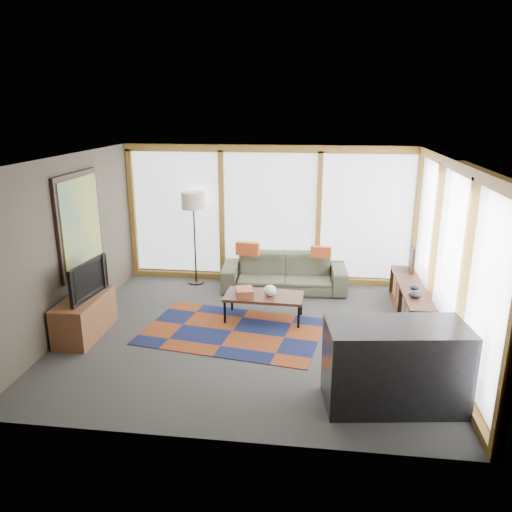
# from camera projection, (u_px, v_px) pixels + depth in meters

# --- Properties ---
(ground) EXTENTS (5.50, 5.50, 0.00)m
(ground) POSITION_uv_depth(u_px,v_px,m) (253.00, 334.00, 7.46)
(ground) COLOR #323330
(ground) RESTS_ON ground
(room_envelope) EXTENTS (5.52, 5.02, 2.62)m
(room_envelope) POSITION_uv_depth(u_px,v_px,m) (290.00, 226.00, 7.49)
(room_envelope) COLOR #433C32
(room_envelope) RESTS_ON ground
(rug) EXTENTS (2.84, 2.06, 0.01)m
(rug) POSITION_uv_depth(u_px,v_px,m) (232.00, 331.00, 7.54)
(rug) COLOR maroon
(rug) RESTS_ON ground
(sofa) EXTENTS (2.30, 1.02, 0.66)m
(sofa) POSITION_uv_depth(u_px,v_px,m) (284.00, 273.00, 9.17)
(sofa) COLOR #393C2C
(sofa) RESTS_ON ground
(pillow_left) EXTENTS (0.44, 0.17, 0.24)m
(pillow_left) POSITION_uv_depth(u_px,v_px,m) (248.00, 249.00, 9.09)
(pillow_left) COLOR #BB4A1F
(pillow_left) RESTS_ON sofa
(pillow_right) EXTENTS (0.38, 0.16, 0.20)m
(pillow_right) POSITION_uv_depth(u_px,v_px,m) (321.00, 252.00, 8.95)
(pillow_right) COLOR #BB4A1F
(pillow_right) RESTS_ON sofa
(floor_lamp) EXTENTS (0.44, 0.44, 1.76)m
(floor_lamp) POSITION_uv_depth(u_px,v_px,m) (195.00, 239.00, 9.37)
(floor_lamp) COLOR black
(floor_lamp) RESTS_ON ground
(coffee_table) EXTENTS (1.25, 0.66, 0.41)m
(coffee_table) POSITION_uv_depth(u_px,v_px,m) (264.00, 307.00, 7.93)
(coffee_table) COLOR #311D11
(coffee_table) RESTS_ON ground
(book_stack) EXTENTS (0.33, 0.38, 0.11)m
(book_stack) POSITION_uv_depth(u_px,v_px,m) (244.00, 292.00, 7.85)
(book_stack) COLOR brown
(book_stack) RESTS_ON coffee_table
(vase) EXTENTS (0.23, 0.23, 0.17)m
(vase) POSITION_uv_depth(u_px,v_px,m) (270.00, 290.00, 7.82)
(vase) COLOR silver
(vase) RESTS_ON coffee_table
(bookshelf) EXTENTS (0.39, 2.12, 0.53)m
(bookshelf) POSITION_uv_depth(u_px,v_px,m) (410.00, 301.00, 8.00)
(bookshelf) COLOR #311D11
(bookshelf) RESTS_ON ground
(bowl_a) EXTENTS (0.22, 0.22, 0.10)m
(bowl_a) POSITION_uv_depth(u_px,v_px,m) (415.00, 294.00, 7.43)
(bowl_a) COLOR black
(bowl_a) RESTS_ON bookshelf
(bowl_b) EXTENTS (0.18, 0.18, 0.07)m
(bowl_b) POSITION_uv_depth(u_px,v_px,m) (415.00, 287.00, 7.76)
(bowl_b) COLOR black
(bowl_b) RESTS_ON bookshelf
(shelf_picture) EXTENTS (0.05, 0.34, 0.44)m
(shelf_picture) POSITION_uv_depth(u_px,v_px,m) (412.00, 259.00, 8.55)
(shelf_picture) COLOR black
(shelf_picture) RESTS_ON bookshelf
(tv_console) EXTENTS (0.49, 1.18, 0.59)m
(tv_console) POSITION_uv_depth(u_px,v_px,m) (85.00, 316.00, 7.35)
(tv_console) COLOR brown
(tv_console) RESTS_ON ground
(television) EXTENTS (0.23, 0.96, 0.55)m
(television) POSITION_uv_depth(u_px,v_px,m) (83.00, 279.00, 7.22)
(television) COLOR black
(television) RESTS_ON tv_console
(bar_counter) EXTENTS (1.62, 0.93, 0.97)m
(bar_counter) POSITION_uv_depth(u_px,v_px,m) (395.00, 366.00, 5.57)
(bar_counter) COLOR black
(bar_counter) RESTS_ON ground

